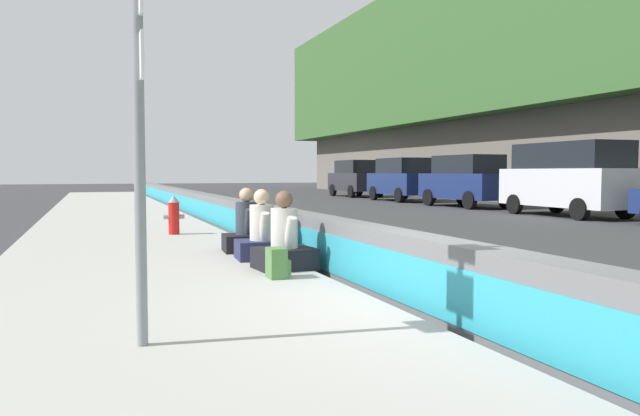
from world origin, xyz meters
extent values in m
plane|color=#353538|center=(0.00, 0.00, 0.00)|extent=(160.00, 160.00, 0.00)
cube|color=#A8A59E|center=(0.00, 2.65, 0.07)|extent=(80.00, 4.40, 0.14)
cube|color=slate|center=(0.00, 0.00, 0.42)|extent=(76.00, 0.44, 0.85)
cube|color=teal|center=(0.00, 0.23, 0.38)|extent=(74.48, 0.01, 0.54)
cylinder|color=gray|center=(-0.66, 3.02, 1.94)|extent=(0.09, 0.09, 3.60)
cube|color=white|center=(-0.66, 3.00, 2.44)|extent=(0.44, 0.02, 0.36)
cube|color=#1956AD|center=(-0.66, 2.99, 2.44)|extent=(0.30, 0.01, 0.10)
cylinder|color=red|center=(8.34, 1.67, 0.50)|extent=(0.24, 0.24, 0.72)
cone|color=gray|center=(8.34, 1.67, 0.94)|extent=(0.26, 0.26, 0.16)
cylinder|color=gray|center=(8.34, 1.50, 0.54)|extent=(0.10, 0.12, 0.10)
cylinder|color=gray|center=(8.34, 1.84, 0.54)|extent=(0.10, 0.12, 0.10)
cube|color=black|center=(2.73, 0.79, 0.29)|extent=(0.76, 0.87, 0.30)
cylinder|color=beige|center=(2.73, 0.79, 0.73)|extent=(0.39, 0.39, 0.58)
sphere|color=brown|center=(2.73, 0.79, 1.15)|extent=(0.25, 0.25, 0.25)
cylinder|color=beige|center=(2.94, 0.81, 0.67)|extent=(0.31, 0.16, 0.51)
cylinder|color=beige|center=(2.51, 0.77, 0.67)|extent=(0.31, 0.16, 0.51)
cube|color=#23284C|center=(3.83, 0.83, 0.29)|extent=(0.74, 0.85, 0.30)
cylinder|color=beige|center=(3.83, 0.83, 0.73)|extent=(0.39, 0.39, 0.57)
sphere|color=beige|center=(3.83, 0.83, 1.14)|extent=(0.25, 0.25, 0.25)
cylinder|color=beige|center=(4.04, 0.82, 0.67)|extent=(0.30, 0.15, 0.50)
cylinder|color=beige|center=(3.62, 0.85, 0.67)|extent=(0.30, 0.15, 0.50)
cube|color=black|center=(4.84, 0.84, 0.29)|extent=(0.74, 0.85, 0.30)
cylinder|color=#333842|center=(4.84, 0.84, 0.73)|extent=(0.39, 0.39, 0.57)
sphere|color=tan|center=(4.84, 0.84, 1.14)|extent=(0.25, 0.25, 0.25)
cylinder|color=#333842|center=(5.05, 0.82, 0.67)|extent=(0.30, 0.15, 0.50)
cylinder|color=#333842|center=(4.63, 0.85, 0.67)|extent=(0.30, 0.15, 0.50)
cube|color=#4C7A3D|center=(2.01, 1.12, 0.34)|extent=(0.32, 0.22, 0.40)
cube|color=#4C7A3D|center=(2.01, 0.98, 0.28)|extent=(0.22, 0.06, 0.20)
cube|color=silver|center=(11.33, -12.13, 1.01)|extent=(5.13, 2.03, 1.30)
cube|color=black|center=(11.23, -12.13, 2.11)|extent=(4.12, 1.82, 0.90)
cylinder|color=black|center=(12.97, -11.21, 0.36)|extent=(0.72, 0.23, 0.72)
cylinder|color=black|center=(12.95, -13.09, 0.36)|extent=(0.72, 0.23, 0.72)
cylinder|color=black|center=(9.71, -11.16, 0.36)|extent=(0.72, 0.23, 0.72)
cylinder|color=black|center=(9.69, -13.05, 0.36)|extent=(0.72, 0.23, 0.72)
cube|color=navy|center=(17.45, -12.07, 0.93)|extent=(4.87, 2.10, 1.10)
cube|color=black|center=(17.35, -12.08, 1.88)|extent=(3.16, 1.85, 0.80)
cylinder|color=black|center=(18.95, -11.09, 0.38)|extent=(0.77, 0.25, 0.76)
cylinder|color=black|center=(19.02, -12.93, 0.38)|extent=(0.77, 0.25, 0.76)
cylinder|color=black|center=(15.88, -11.21, 0.38)|extent=(0.77, 0.25, 0.76)
cylinder|color=black|center=(15.95, -13.05, 0.38)|extent=(0.77, 0.25, 0.76)
cube|color=navy|center=(23.45, -12.07, 0.93)|extent=(4.82, 1.97, 1.10)
cube|color=black|center=(23.35, -12.07, 1.88)|extent=(3.12, 1.76, 0.80)
cylinder|color=black|center=(25.00, -11.16, 0.38)|extent=(0.76, 0.23, 0.76)
cylinder|color=black|center=(24.98, -13.01, 0.38)|extent=(0.76, 0.23, 0.76)
cylinder|color=black|center=(21.93, -11.13, 0.38)|extent=(0.76, 0.23, 0.76)
cylinder|color=black|center=(21.91, -12.97, 0.38)|extent=(0.76, 0.23, 0.76)
cube|color=#28282D|center=(29.76, -12.15, 0.93)|extent=(4.81, 1.95, 1.10)
cube|color=black|center=(29.66, -12.15, 1.88)|extent=(3.11, 1.75, 0.80)
cylinder|color=black|center=(31.30, -11.23, 0.38)|extent=(0.76, 0.22, 0.76)
cylinder|color=black|center=(31.29, -13.08, 0.38)|extent=(0.76, 0.22, 0.76)
cylinder|color=black|center=(28.23, -11.21, 0.38)|extent=(0.76, 0.22, 0.76)
cylinder|color=black|center=(28.22, -13.06, 0.38)|extent=(0.76, 0.22, 0.76)
camera|label=1|loc=(-5.77, 3.38, 1.54)|focal=34.61mm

